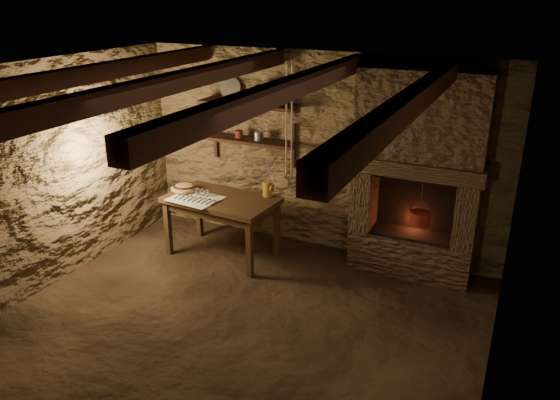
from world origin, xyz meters
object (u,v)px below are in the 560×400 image
at_px(wooden_bowl, 184,188).
at_px(red_pot, 420,217).
at_px(work_table, 222,224).
at_px(stoneware_jug, 268,182).
at_px(iron_stockpot, 267,96).

bearing_deg(wooden_bowl, red_pot, 9.98).
height_order(work_table, red_pot, red_pot).
bearing_deg(red_pot, stoneware_jug, -173.66).
height_order(stoneware_jug, iron_stockpot, iron_stockpot).
distance_m(work_table, iron_stockpot, 1.62).
bearing_deg(stoneware_jug, wooden_bowl, -153.85).
bearing_deg(iron_stockpot, wooden_bowl, -143.88).
distance_m(work_table, stoneware_jug, 0.76).
distance_m(wooden_bowl, iron_stockpot, 1.50).
bearing_deg(work_table, wooden_bowl, -175.81).
xyz_separation_m(wooden_bowl, iron_stockpot, (0.83, 0.60, 1.09)).
relative_size(work_table, iron_stockpot, 5.03).
bearing_deg(wooden_bowl, stoneware_jug, 16.25).
relative_size(iron_stockpot, red_pot, 0.50).
bearing_deg(iron_stockpot, work_table, -117.07).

